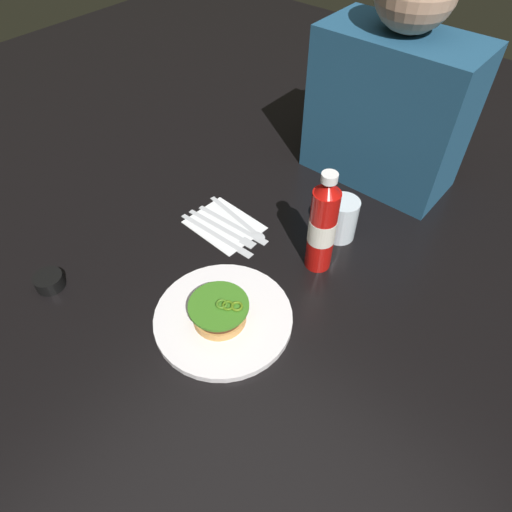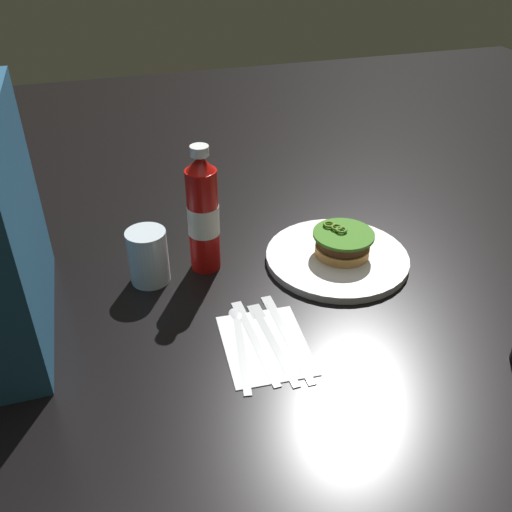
{
  "view_description": "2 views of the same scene",
  "coord_description": "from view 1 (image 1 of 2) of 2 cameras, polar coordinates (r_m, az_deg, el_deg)",
  "views": [
    {
      "loc": [
        0.5,
        -0.43,
        0.74
      ],
      "look_at": [
        0.07,
        0.07,
        0.05
      ],
      "focal_mm": 31.93,
      "sensor_mm": 36.0,
      "label": 1
    },
    {
      "loc": [
        -0.69,
        0.33,
        0.6
      ],
      "look_at": [
        0.08,
        0.1,
        0.06
      ],
      "focal_mm": 38.81,
      "sensor_mm": 36.0,
      "label": 2
    }
  ],
  "objects": [
    {
      "name": "ground_plane",
      "position": [
        0.99,
        -5.87,
        -2.03
      ],
      "size": [
        3.0,
        3.0,
        0.0
      ],
      "primitive_type": "plane",
      "color": "black"
    },
    {
      "name": "dinner_plate",
      "position": [
        0.9,
        -4.11,
        -7.74
      ],
      "size": [
        0.27,
        0.27,
        0.01
      ],
      "primitive_type": "cylinder",
      "color": "white",
      "rests_on": "ground_plane"
    },
    {
      "name": "burger_sandwich",
      "position": [
        0.88,
        -4.61,
        -6.98
      ],
      "size": [
        0.12,
        0.12,
        0.05
      ],
      "color": "#D79650",
      "rests_on": "dinner_plate"
    },
    {
      "name": "ketchup_bottle",
      "position": [
        0.93,
        8.33,
        3.67
      ],
      "size": [
        0.06,
        0.06,
        0.24
      ],
      "color": "#B60F0C",
      "rests_on": "ground_plane"
    },
    {
      "name": "water_glass",
      "position": [
        1.05,
        10.66,
        4.59
      ],
      "size": [
        0.07,
        0.07,
        0.1
      ],
      "primitive_type": "cylinder",
      "color": "silver",
      "rests_on": "ground_plane"
    },
    {
      "name": "condiment_cup",
      "position": [
        1.04,
        -24.47,
        -2.88
      ],
      "size": [
        0.06,
        0.06,
        0.03
      ],
      "primitive_type": "cylinder",
      "color": "black",
      "rests_on": "ground_plane"
    },
    {
      "name": "napkin",
      "position": [
        1.09,
        -3.99,
        3.92
      ],
      "size": [
        0.17,
        0.14,
        0.0
      ],
      "primitive_type": "cube",
      "rotation": [
        0.0,
        0.0,
        -0.06
      ],
      "color": "white",
      "rests_on": "ground_plane"
    },
    {
      "name": "steak_knife",
      "position": [
        1.06,
        -4.41,
        2.37
      ],
      "size": [
        0.22,
        0.02,
        0.0
      ],
      "color": "silver",
      "rests_on": "napkin"
    },
    {
      "name": "fork_utensil",
      "position": [
        1.07,
        -3.71,
        3.28
      ],
      "size": [
        0.2,
        0.02,
        0.0
      ],
      "color": "silver",
      "rests_on": "napkin"
    },
    {
      "name": "butter_knife",
      "position": [
        1.08,
        -2.45,
        3.8
      ],
      "size": [
        0.21,
        0.02,
        0.0
      ],
      "color": "silver",
      "rests_on": "napkin"
    },
    {
      "name": "spoon_utensil",
      "position": [
        1.09,
        -1.57,
        4.23
      ],
      "size": [
        0.2,
        0.05,
        0.0
      ],
      "color": "silver",
      "rests_on": "napkin"
    },
    {
      "name": "diner_person",
      "position": [
        1.17,
        16.71,
        18.77
      ],
      "size": [
        0.36,
        0.19,
        0.53
      ],
      "color": "navy",
      "rests_on": "ground_plane"
    }
  ]
}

